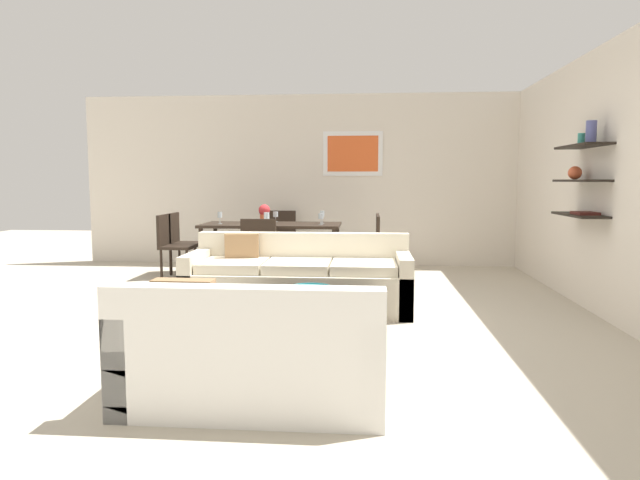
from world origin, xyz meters
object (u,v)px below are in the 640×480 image
sofa_beige (299,282)px  dining_chair_right_near (369,243)px  loveseat_white (255,354)px  centerpiece_vase (264,213)px  coffee_table (307,320)px  candle_jar (343,294)px  decorative_bowl (311,291)px  dining_chair_head (281,235)px  dining_chair_left_far (181,239)px  wine_glass_head (276,215)px  wine_glass_right_near (321,217)px  dining_table (271,229)px  wine_glass_left_near (220,215)px  dining_chair_foot (260,248)px  dining_chair_left_near (172,242)px  wine_glass_right_far (322,214)px  wine_glass_foot (267,216)px  dining_chair_right_far (369,240)px

sofa_beige → dining_chair_right_near: bearing=67.1°
loveseat_white → dining_chair_right_near: dining_chair_right_near is taller
loveseat_white → centerpiece_vase: 4.52m
coffee_table → candle_jar: size_ratio=15.29×
decorative_bowl → dining_chair_head: dining_chair_head is taller
dining_chair_right_near → dining_chair_left_far: bearing=172.1°
wine_glass_head → wine_glass_right_near: 0.85m
dining_table → dining_chair_head: bearing=90.0°
sofa_beige → wine_glass_right_near: wine_glass_right_near is taller
loveseat_white → decorative_bowl: (0.21, 1.32, 0.13)m
dining_chair_left_far → wine_glass_right_near: 2.13m
wine_glass_left_near → centerpiece_vase: size_ratio=0.62×
sofa_beige → dining_chair_right_near: size_ratio=2.63×
dining_chair_foot → dining_chair_left_near: (-1.37, 0.64, 0.00)m
candle_jar → dining_chair_foot: size_ratio=0.09×
dining_table → dining_chair_left_near: size_ratio=2.19×
dining_chair_left_far → wine_glass_right_far: (2.08, -0.09, 0.37)m
wine_glass_left_near → wine_glass_right_near: size_ratio=1.09×
coffee_table → dining_chair_right_near: 3.03m
loveseat_white → coffee_table: loveseat_white is taller
wine_glass_right_near → dining_chair_foot: bearing=-134.3°
dining_chair_left_far → wine_glass_foot: bearing=-21.9°
dining_chair_head → wine_glass_right_far: wine_glass_right_far is taller
candle_jar → dining_chair_left_near: bearing=130.3°
sofa_beige → wine_glass_foot: size_ratio=12.93×
dining_chair_right_far → wine_glass_right_far: wine_glass_right_far is taller
sofa_beige → wine_glass_left_near: bearing=125.7°
decorative_bowl → dining_chair_head: size_ratio=0.42×
candle_jar → dining_chair_right_far: bearing=86.2°
coffee_table → dining_chair_right_far: dining_chair_right_far is taller
sofa_beige → dining_chair_left_far: (-2.00, 2.15, 0.21)m
sofa_beige → loveseat_white: bearing=-89.2°
dining_table → wine_glass_right_far: 0.74m
dining_table → dining_chair_head: dining_chair_head is taller
dining_chair_right_near → centerpiece_vase: bearing=173.4°
loveseat_white → dining_chair_right_far: 4.69m
dining_chair_right_far → wine_glass_head: 1.42m
dining_table → dining_chair_left_near: (-1.37, -0.19, -0.17)m
decorative_bowl → dining_chair_left_near: 3.69m
decorative_bowl → wine_glass_head: (-0.87, 3.48, 0.43)m
dining_chair_right_near → dining_chair_head: bearing=143.4°
dining_chair_right_far → centerpiece_vase: 1.53m
dining_chair_left_near → wine_glass_head: 1.52m
sofa_beige → dining_chair_left_near: size_ratio=2.63×
dining_chair_right_far → wine_glass_head: wine_glass_head is taller
wine_glass_right_far → decorative_bowl: bearing=-87.1°
dining_chair_left_far → wine_glass_right_far: bearing=-2.4°
dining_chair_left_near → wine_glass_foot: 1.43m
dining_chair_right_near → dining_chair_right_far: bearing=90.0°
sofa_beige → dining_chair_foot: bearing=119.0°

